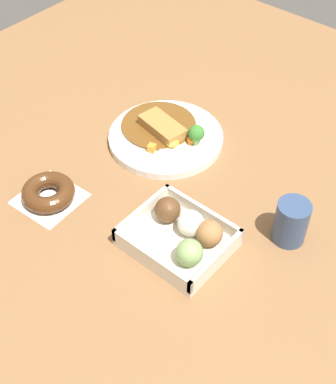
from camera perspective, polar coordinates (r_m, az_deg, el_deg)
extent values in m
plane|color=brown|center=(1.16, 0.94, 1.00)|extent=(1.60, 1.60, 0.00)
cylinder|color=white|center=(1.26, -0.23, 5.72)|extent=(0.26, 0.26, 0.02)
cylinder|color=brown|center=(1.27, -0.98, 7.04)|extent=(0.17, 0.17, 0.01)
cube|color=#A87538|center=(1.24, -0.58, 6.86)|extent=(0.12, 0.08, 0.02)
cylinder|color=white|center=(1.22, 0.46, 4.81)|extent=(0.06, 0.06, 0.00)
ellipsoid|color=yellow|center=(1.21, 0.47, 5.18)|extent=(0.03, 0.03, 0.02)
cylinder|color=#8CB766|center=(1.22, 2.96, 5.40)|extent=(0.01, 0.01, 0.02)
sphere|color=#387A2D|center=(1.21, 3.00, 6.19)|extent=(0.04, 0.04, 0.04)
cube|color=orange|center=(1.24, 2.75, 6.09)|extent=(0.02, 0.02, 0.01)
cube|color=orange|center=(1.20, -1.71, 4.64)|extent=(0.02, 0.02, 0.02)
cube|color=orange|center=(1.22, 2.45, 5.43)|extent=(0.02, 0.02, 0.01)
cube|color=beige|center=(1.04, 1.01, -5.28)|extent=(0.19, 0.16, 0.01)
cube|color=beige|center=(1.00, 5.09, -7.12)|extent=(0.01, 0.16, 0.03)
cube|color=beige|center=(1.07, -2.73, -2.12)|extent=(0.01, 0.16, 0.03)
cube|color=beige|center=(1.07, 3.64, -2.12)|extent=(0.19, 0.01, 0.03)
cube|color=beige|center=(0.99, -1.80, -7.14)|extent=(0.19, 0.01, 0.03)
sphere|color=#9E6B3D|center=(1.02, 4.38, -4.34)|extent=(0.05, 0.05, 0.05)
sphere|color=silver|center=(1.03, 2.39, -3.29)|extent=(0.05, 0.05, 0.05)
sphere|color=brown|center=(1.06, -0.03, -1.85)|extent=(0.05, 0.05, 0.05)
sphere|color=#84A860|center=(0.99, 2.25, -6.36)|extent=(0.05, 0.05, 0.05)
cube|color=white|center=(1.15, -12.29, -0.68)|extent=(0.13, 0.13, 0.00)
torus|color=#4C2B14|center=(1.14, -12.44, -0.03)|extent=(0.11, 0.11, 0.04)
cylinder|color=#33476B|center=(1.05, 12.78, -3.08)|extent=(0.06, 0.06, 0.09)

